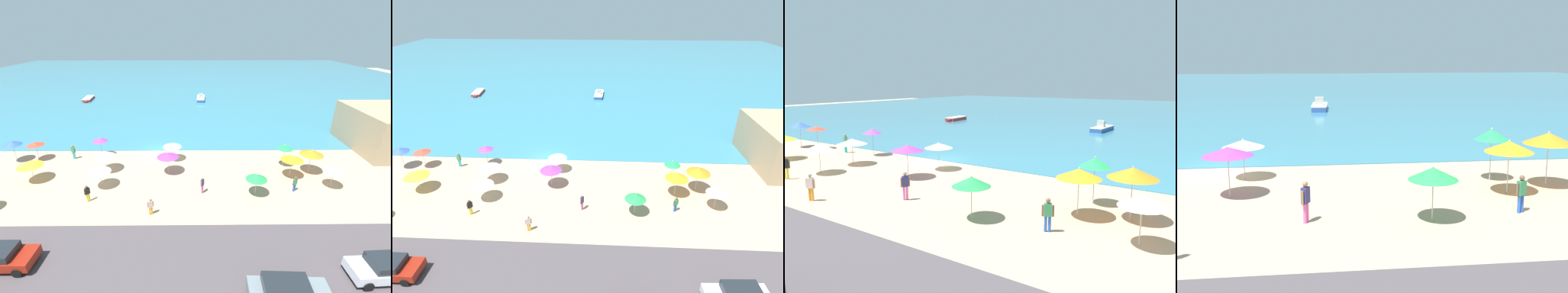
% 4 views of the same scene
% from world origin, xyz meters
% --- Properties ---
extents(ground_plane, '(160.00, 160.00, 0.00)m').
position_xyz_m(ground_plane, '(0.00, 0.00, 0.00)').
color(ground_plane, tan).
extents(sea, '(150.00, 110.00, 0.05)m').
position_xyz_m(sea, '(0.00, 55.00, 0.03)').
color(sea, teal).
rests_on(sea, ground_plane).
extents(coastal_road, '(80.00, 8.00, 0.06)m').
position_xyz_m(coastal_road, '(0.00, -18.00, 0.03)').
color(coastal_road, '#4C4346').
rests_on(coastal_road, ground_plane).
extents(beach_umbrella_0, '(1.70, 1.70, 2.72)m').
position_xyz_m(beach_umbrella_0, '(14.35, -4.25, 2.38)').
color(beach_umbrella_0, '#B2B2B7').
rests_on(beach_umbrella_0, ground_plane).
extents(beach_umbrella_1, '(1.95, 1.95, 2.29)m').
position_xyz_m(beach_umbrella_1, '(17.63, -8.61, 1.97)').
color(beach_umbrella_1, '#B2B2B7').
rests_on(beach_umbrella_1, ground_plane).
extents(beach_umbrella_2, '(2.03, 2.03, 2.64)m').
position_xyz_m(beach_umbrella_2, '(-16.37, -2.68, 2.30)').
color(beach_umbrella_2, '#B2B2B7').
rests_on(beach_umbrella_2, ground_plane).
extents(beach_umbrella_3, '(2.40, 2.40, 2.74)m').
position_xyz_m(beach_umbrella_3, '(16.64, -5.73, 2.41)').
color(beach_umbrella_3, '#B2B2B7').
rests_on(beach_umbrella_3, ground_plane).
extents(beach_umbrella_5, '(1.76, 1.76, 2.46)m').
position_xyz_m(beach_umbrella_5, '(-6.76, -1.52, 2.19)').
color(beach_umbrella_5, '#B2B2B7').
rests_on(beach_umbrella_5, ground_plane).
extents(beach_umbrella_6, '(1.92, 1.92, 2.31)m').
position_xyz_m(beach_umbrella_6, '(-13.95, -2.39, 2.06)').
color(beach_umbrella_6, '#B2B2B7').
rests_on(beach_umbrella_6, ground_plane).
extents(beach_umbrella_7, '(2.50, 2.50, 2.24)m').
position_xyz_m(beach_umbrella_7, '(-11.94, -7.08, 1.92)').
color(beach_umbrella_7, '#B2B2B7').
rests_on(beach_umbrella_7, ground_plane).
extents(beach_umbrella_8, '(2.17, 2.17, 2.28)m').
position_xyz_m(beach_umbrella_8, '(-4.68, -8.32, 1.95)').
color(beach_umbrella_8, '#B2B2B7').
rests_on(beach_umbrella_8, ground_plane).
extents(beach_umbrella_9, '(2.13, 2.13, 2.12)m').
position_xyz_m(beach_umbrella_9, '(1.85, -2.53, 1.86)').
color(beach_umbrella_9, '#B2B2B7').
rests_on(beach_umbrella_9, ground_plane).
extents(beach_umbrella_10, '(2.23, 2.23, 2.56)m').
position_xyz_m(beach_umbrella_10, '(14.30, -6.66, 2.24)').
color(beach_umbrella_10, '#B2B2B7').
rests_on(beach_umbrella_10, ground_plane).
extents(beach_umbrella_12, '(1.95, 1.95, 2.23)m').
position_xyz_m(beach_umbrella_12, '(10.00, -9.83, 1.91)').
color(beach_umbrella_12, '#B2B2B7').
rests_on(beach_umbrella_12, ground_plane).
extents(beach_umbrella_13, '(2.28, 2.28, 2.39)m').
position_xyz_m(beach_umbrella_13, '(1.62, -5.66, 2.11)').
color(beach_umbrella_13, '#B2B2B7').
rests_on(beach_umbrella_13, ground_plane).
extents(beach_umbrella_14, '(2.39, 2.39, 2.17)m').
position_xyz_m(beach_umbrella_14, '(-5.14, -5.06, 1.88)').
color(beach_umbrella_14, '#B2B2B7').
rests_on(beach_umbrella_14, ground_plane).
extents(bather_0, '(0.36, 0.51, 1.66)m').
position_xyz_m(bather_0, '(5.11, -9.45, 0.93)').
color(bather_0, pink).
rests_on(bather_0, ground_plane).
extents(bather_1, '(0.41, 0.45, 1.63)m').
position_xyz_m(bather_1, '(-5.10, -10.68, 0.91)').
color(bather_1, gold).
rests_on(bather_1, ground_plane).
extents(bather_2, '(0.52, 0.36, 1.59)m').
position_xyz_m(bather_2, '(13.83, -9.28, 0.89)').
color(bather_2, blue).
rests_on(bather_2, ground_plane).
extents(bather_3, '(0.53, 0.35, 1.61)m').
position_xyz_m(bather_3, '(0.75, -12.57, 0.90)').
color(bather_3, orange).
rests_on(bather_3, ground_plane).
extents(bather_4, '(0.57, 0.24, 1.79)m').
position_xyz_m(bather_4, '(-9.85, -2.17, 1.01)').
color(bather_4, '#1AA6A6').
rests_on(bather_4, ground_plane).
extents(skiff_nearshore, '(1.87, 5.55, 1.46)m').
position_xyz_m(skiff_nearshore, '(6.02, 26.43, 0.42)').
color(skiff_nearshore, '#335495').
rests_on(skiff_nearshore, sea).
extents(skiff_offshore, '(2.06, 5.01, 0.54)m').
position_xyz_m(skiff_offshore, '(-18.67, 26.66, 0.32)').
color(skiff_offshore, '#AE312D').
rests_on(skiff_offshore, sea).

